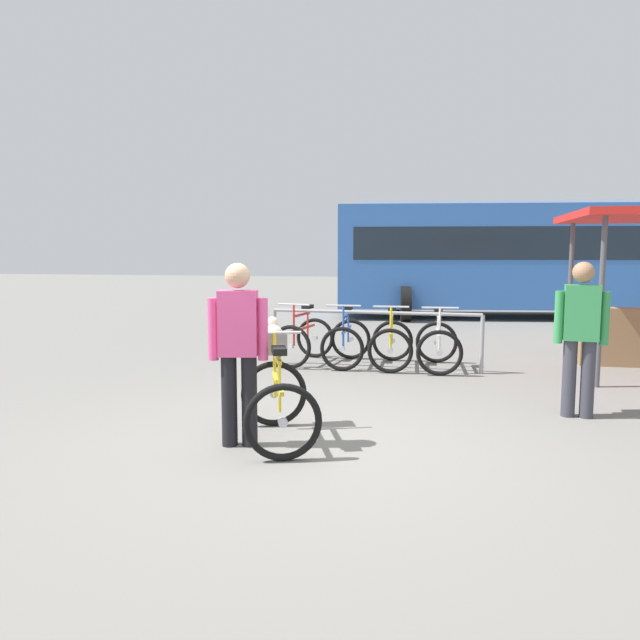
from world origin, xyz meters
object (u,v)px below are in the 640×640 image
object	(u,v)px
racked_bike_yellow	(391,343)
bus_distant	(523,254)
pedestrian_with_backpack	(581,329)
racked_bike_blue	(347,341)
person_with_featured_bike	(238,346)
featured_bicycle	(277,387)
racked_bike_red	(303,340)
racked_bike_white	(438,345)

from	to	relation	value
racked_bike_yellow	bus_distant	size ratio (longest dim) A/B	0.11
racked_bike_yellow	pedestrian_with_backpack	distance (m)	3.27
racked_bike_blue	bus_distant	world-z (taller)	bus_distant
person_with_featured_bike	featured_bicycle	bearing A→B (deg)	48.01
racked_bike_yellow	pedestrian_with_backpack	bearing A→B (deg)	-46.65
racked_bike_red	pedestrian_with_backpack	bearing A→B (deg)	-33.44
racked_bike_yellow	bus_distant	world-z (taller)	bus_distant
racked_bike_white	person_with_featured_bike	size ratio (longest dim) A/B	0.70
racked_bike_red	racked_bike_blue	distance (m)	0.70
racked_bike_yellow	racked_bike_white	distance (m)	0.70
racked_bike_white	featured_bicycle	xyz separation A→B (m)	(-1.39, -3.72, 0.12)
person_with_featured_bike	bus_distant	xyz separation A→B (m)	(3.68, 12.06, 0.83)
racked_bike_white	bus_distant	world-z (taller)	bus_distant
featured_bicycle	racked_bike_white	bearing A→B (deg)	69.59
racked_bike_blue	racked_bike_yellow	size ratio (longest dim) A/B	0.98
featured_bicycle	person_with_featured_bike	xyz separation A→B (m)	(-0.26, -0.29, 0.42)
racked_bike_red	person_with_featured_bike	size ratio (longest dim) A/B	0.72
bus_distant	pedestrian_with_backpack	bearing A→B (deg)	-92.90
racked_bike_yellow	pedestrian_with_backpack	size ratio (longest dim) A/B	0.70
racked_bike_white	bus_distant	size ratio (longest dim) A/B	0.11
racked_bike_blue	racked_bike_white	bearing A→B (deg)	-1.74
bus_distant	racked_bike_red	bearing A→B (deg)	-117.39
racked_bike_red	racked_bike_yellow	size ratio (longest dim) A/B	1.04
racked_bike_yellow	pedestrian_with_backpack	xyz separation A→B (m)	(2.21, -2.34, 0.57)
racked_bike_red	racked_bike_yellow	world-z (taller)	same
person_with_featured_bike	bus_distant	distance (m)	12.63
racked_bike_white	pedestrian_with_backpack	bearing A→B (deg)	-56.94
racked_bike_red	bus_distant	xyz separation A→B (m)	(4.13, 7.98, 1.37)
racked_bike_blue	pedestrian_with_backpack	world-z (taller)	pedestrian_with_backpack
featured_bicycle	bus_distant	bearing A→B (deg)	73.79
racked_bike_blue	featured_bicycle	xyz separation A→B (m)	(0.01, -3.77, 0.12)
racked_bike_yellow	featured_bicycle	size ratio (longest dim) A/B	0.91
racked_bike_red	featured_bicycle	size ratio (longest dim) A/B	0.94
racked_bike_blue	featured_bicycle	bearing A→B (deg)	-89.79
racked_bike_red	racked_bike_blue	xyz separation A→B (m)	(0.70, -0.02, -0.00)
racked_bike_red	racked_bike_yellow	xyz separation A→B (m)	(1.40, -0.04, 0.00)
pedestrian_with_backpack	racked_bike_blue	bearing A→B (deg)	140.92
featured_bicycle	pedestrian_with_backpack	xyz separation A→B (m)	(2.90, 1.40, 0.45)
racked_bike_blue	bus_distant	size ratio (longest dim) A/B	0.11
racked_bike_yellow	racked_bike_blue	bearing A→B (deg)	178.26
person_with_featured_bike	racked_bike_red	bearing A→B (deg)	96.32
person_with_featured_bike	bus_distant	bearing A→B (deg)	73.02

